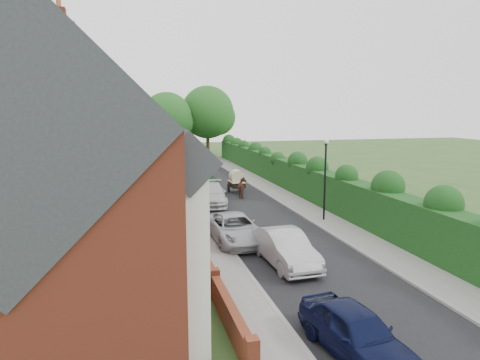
# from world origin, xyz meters

# --- Properties ---
(ground) EXTENTS (140.00, 140.00, 0.00)m
(ground) POSITION_xyz_m (0.00, 0.00, 0.00)
(ground) COLOR #2D4C1E
(ground) RESTS_ON ground
(road) EXTENTS (6.00, 58.00, 0.02)m
(road) POSITION_xyz_m (-0.50, 11.00, 0.01)
(road) COLOR black
(road) RESTS_ON ground
(pavement_hedge_side) EXTENTS (2.20, 58.00, 0.12)m
(pavement_hedge_side) POSITION_xyz_m (3.60, 11.00, 0.06)
(pavement_hedge_side) COLOR gray
(pavement_hedge_side) RESTS_ON ground
(pavement_house_side) EXTENTS (1.70, 58.00, 0.12)m
(pavement_house_side) POSITION_xyz_m (-4.35, 11.00, 0.06)
(pavement_house_side) COLOR gray
(pavement_house_side) RESTS_ON ground
(kerb_hedge_side) EXTENTS (0.18, 58.00, 0.13)m
(kerb_hedge_side) POSITION_xyz_m (2.55, 11.00, 0.07)
(kerb_hedge_side) COLOR gray
(kerb_hedge_side) RESTS_ON ground
(kerb_house_side) EXTENTS (0.18, 58.00, 0.13)m
(kerb_house_side) POSITION_xyz_m (-3.55, 11.00, 0.07)
(kerb_house_side) COLOR gray
(kerb_house_side) RESTS_ON ground
(hedge) EXTENTS (2.10, 58.00, 2.85)m
(hedge) POSITION_xyz_m (5.40, 11.00, 1.60)
(hedge) COLOR #113612
(hedge) RESTS_ON ground
(terrace_row) EXTENTS (9.05, 40.50, 11.50)m
(terrace_row) POSITION_xyz_m (-10.87, 9.98, 4.47)
(terrace_row) COLOR #9C3B27
(terrace_row) RESTS_ON ground
(garden_wall_row) EXTENTS (0.35, 40.35, 1.10)m
(garden_wall_row) POSITION_xyz_m (-5.35, 10.00, 0.46)
(garden_wall_row) COLOR brown
(garden_wall_row) RESTS_ON ground
(lamppost) EXTENTS (0.32, 0.32, 5.16)m
(lamppost) POSITION_xyz_m (3.40, 4.00, 3.30)
(lamppost) COLOR black
(lamppost) RESTS_ON ground
(tree_far_left) EXTENTS (7.14, 6.80, 9.29)m
(tree_far_left) POSITION_xyz_m (-2.65, 40.08, 5.71)
(tree_far_left) COLOR #332316
(tree_far_left) RESTS_ON ground
(tree_far_right) EXTENTS (7.98, 7.60, 10.31)m
(tree_far_right) POSITION_xyz_m (3.39, 42.08, 6.31)
(tree_far_right) COLOR #332316
(tree_far_right) RESTS_ON ground
(tree_far_back) EXTENTS (8.40, 8.00, 10.82)m
(tree_far_back) POSITION_xyz_m (-8.59, 43.08, 6.62)
(tree_far_back) COLOR #332316
(tree_far_back) RESTS_ON ground
(car_navy) EXTENTS (2.24, 4.40, 1.43)m
(car_navy) POSITION_xyz_m (-2.22, -9.80, 0.72)
(car_navy) COLOR black
(car_navy) RESTS_ON ground
(car_silver_a) EXTENTS (1.86, 4.79, 1.55)m
(car_silver_a) POSITION_xyz_m (-1.60, -2.48, 0.78)
(car_silver_a) COLOR #A9A8AD
(car_silver_a) RESTS_ON ground
(car_silver_b) EXTENTS (2.62, 5.31, 1.45)m
(car_silver_b) POSITION_xyz_m (-3.00, 1.40, 0.72)
(car_silver_b) COLOR #B3B7BB
(car_silver_b) RESTS_ON ground
(car_white) EXTENTS (2.88, 5.50, 1.52)m
(car_white) POSITION_xyz_m (-2.49, 10.60, 0.76)
(car_white) COLOR silver
(car_white) RESTS_ON ground
(car_green) EXTENTS (1.78, 3.93, 1.31)m
(car_green) POSITION_xyz_m (-1.60, 15.56, 0.65)
(car_green) COLOR black
(car_green) RESTS_ON ground
(car_red) EXTENTS (2.22, 4.50, 1.42)m
(car_red) POSITION_xyz_m (-1.88, 19.61, 0.71)
(car_red) COLOR maroon
(car_red) RESTS_ON ground
(car_beige) EXTENTS (2.89, 5.52, 1.48)m
(car_beige) POSITION_xyz_m (-1.75, 27.40, 0.74)
(car_beige) COLOR #C5B38E
(car_beige) RESTS_ON ground
(car_grey) EXTENTS (2.42, 5.61, 1.61)m
(car_grey) POSITION_xyz_m (-1.94, 30.79, 0.80)
(car_grey) COLOR slate
(car_grey) RESTS_ON ground
(horse) EXTENTS (1.09, 1.94, 1.55)m
(horse) POSITION_xyz_m (0.37, 12.29, 0.78)
(horse) COLOR #522C1E
(horse) RESTS_ON ground
(horse_cart) EXTENTS (1.23, 2.72, 1.96)m
(horse_cart) POSITION_xyz_m (0.37, 14.27, 1.12)
(horse_cart) COLOR black
(horse_cart) RESTS_ON ground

